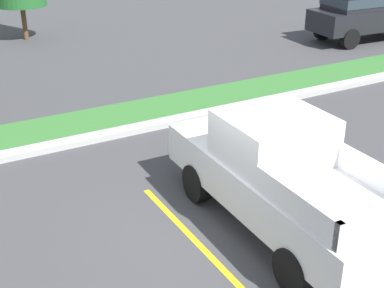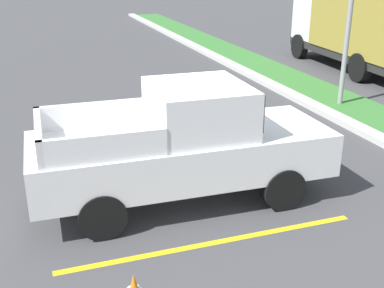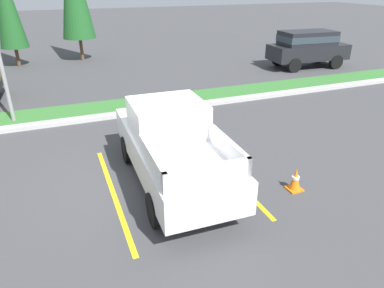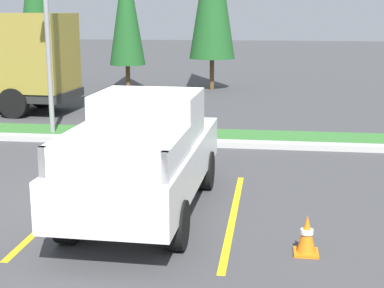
% 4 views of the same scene
% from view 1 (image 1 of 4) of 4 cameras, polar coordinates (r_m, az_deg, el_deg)
% --- Properties ---
extents(ground_plane, '(120.00, 120.00, 0.00)m').
position_cam_1_polar(ground_plane, '(10.09, 5.19, -8.73)').
color(ground_plane, '#424244').
extents(parking_line_near, '(0.12, 4.80, 0.01)m').
position_cam_1_polar(parking_line_near, '(9.45, 1.39, -11.21)').
color(parking_line_near, yellow).
rests_on(parking_line_near, ground).
extents(parking_line_far, '(0.12, 4.80, 0.01)m').
position_cam_1_polar(parking_line_far, '(11.10, 15.39, -6.20)').
color(parking_line_far, yellow).
rests_on(parking_line_far, ground).
extents(curb_strip, '(56.00, 0.40, 0.15)m').
position_cam_1_polar(curb_strip, '(13.95, -6.35, 1.53)').
color(curb_strip, '#B2B2AD').
rests_on(curb_strip, ground).
extents(grass_median, '(56.00, 1.80, 0.06)m').
position_cam_1_polar(grass_median, '(14.91, -8.03, 2.82)').
color(grass_median, '#387533').
rests_on(grass_median, ground).
extents(pickup_truck_main, '(2.07, 5.27, 2.10)m').
position_cam_1_polar(pickup_truck_main, '(9.70, 9.23, -3.30)').
color(pickup_truck_main, black).
rests_on(pickup_truck_main, ground).
extents(suv_distant, '(4.71, 2.19, 2.10)m').
position_cam_1_polar(suv_distant, '(23.79, 17.73, 13.26)').
color(suv_distant, black).
rests_on(suv_distant, ground).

